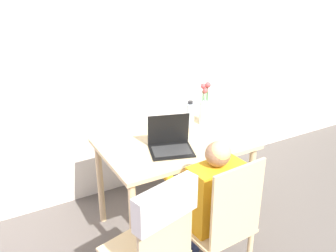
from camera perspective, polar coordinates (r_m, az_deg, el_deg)
The scene contains 8 objects.
wall_back at distance 3.29m, azimuth -9.74°, elevation 9.69°, with size 6.40×0.05×2.50m.
dining_table at distance 2.98m, azimuth 0.93°, elevation -4.03°, with size 1.09×0.73×0.75m.
chair_occupied at distance 2.54m, azimuth 7.80°, elevation -14.11°, with size 0.43×0.43×0.97m.
chair_spare at distance 2.21m, azimuth -1.58°, elevation -15.24°, with size 0.49×0.52×0.98m.
person_seated at distance 2.52m, azimuth 6.11°, elevation -9.97°, with size 0.38×0.45×1.05m.
laptop at distance 2.80m, azimuth 0.32°, elevation -2.31°, with size 0.36×0.32×0.24m.
flower_vase at distance 3.19m, azimuth 5.36°, elevation 2.62°, with size 0.09×0.09×0.36m.
water_bottle at distance 3.15m, azimuth 3.22°, elevation 1.67°, with size 0.07×0.07×0.22m.
Camera 1 is at (-1.04, -0.78, 2.06)m, focal length 42.00 mm.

